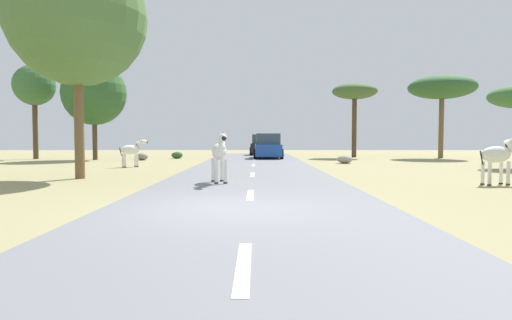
# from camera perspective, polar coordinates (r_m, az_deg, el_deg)

# --- Properties ---
(ground_plane) EXTENTS (90.00, 90.00, 0.00)m
(ground_plane) POSITION_cam_1_polar(r_m,az_deg,el_deg) (8.89, -3.62, -6.60)
(ground_plane) COLOR #998E60
(road) EXTENTS (6.00, 64.00, 0.05)m
(road) POSITION_cam_1_polar(r_m,az_deg,el_deg) (8.86, -0.75, -6.46)
(road) COLOR slate
(road) RESTS_ON ground_plane
(lane_markings) EXTENTS (0.16, 56.00, 0.01)m
(lane_markings) POSITION_cam_1_polar(r_m,az_deg,el_deg) (7.87, -0.87, -7.43)
(lane_markings) COLOR silver
(lane_markings) RESTS_ON road
(zebra_0) EXTENTS (0.69, 1.69, 1.62)m
(zebra_0) POSITION_cam_1_polar(r_m,az_deg,el_deg) (13.76, -4.63, 1.00)
(zebra_0) COLOR silver
(zebra_0) RESTS_ON road
(zebra_1) EXTENTS (1.63, 0.72, 1.57)m
(zebra_1) POSITION_cam_1_polar(r_m,az_deg,el_deg) (15.57, 29.29, 0.56)
(zebra_1) COLOR silver
(zebra_1) RESTS_ON ground_plane
(zebra_2) EXTENTS (1.31, 1.13, 1.45)m
(zebra_2) POSITION_cam_1_polar(r_m,az_deg,el_deg) (22.92, -15.79, 1.27)
(zebra_2) COLOR silver
(zebra_2) RESTS_ON ground_plane
(car_0) EXTENTS (2.06, 4.36, 1.74)m
(car_0) POSITION_cam_1_polar(r_m,az_deg,el_deg) (30.82, 1.71, 1.72)
(car_0) COLOR #1E479E
(car_0) RESTS_ON road
(car_1) EXTENTS (2.24, 4.45, 1.74)m
(car_1) POSITION_cam_1_polar(r_m,az_deg,el_deg) (37.48, 1.05, 1.93)
(car_1) COLOR black
(car_1) RESTS_ON road
(tree_1) EXTENTS (2.84, 2.84, 6.60)m
(tree_1) POSITION_cam_1_polar(r_m,az_deg,el_deg) (34.56, -26.86, 8.62)
(tree_1) COLOR #4C3823
(tree_1) RESTS_ON ground_plane
(tree_2) EXTENTS (3.42, 3.42, 5.65)m
(tree_2) POSITION_cam_1_polar(r_m,az_deg,el_deg) (34.48, 12.94, 8.58)
(tree_2) COLOR #4C3823
(tree_2) RESTS_ON ground_plane
(tree_3) EXTENTS (4.91, 4.91, 8.25)m
(tree_3) POSITION_cam_1_polar(r_m,az_deg,el_deg) (17.52, -22.21, 16.93)
(tree_3) COLOR brown
(tree_3) RESTS_ON ground_plane
(tree_4) EXTENTS (4.82, 4.82, 6.03)m
(tree_4) POSITION_cam_1_polar(r_m,az_deg,el_deg) (35.08, 23.32, 8.67)
(tree_4) COLOR brown
(tree_4) RESTS_ON ground_plane
(tree_6) EXTENTS (4.26, 4.26, 6.61)m
(tree_6) POSITION_cam_1_polar(r_m,az_deg,el_deg) (31.54, -20.26, 8.16)
(tree_6) COLOR #4C3823
(tree_6) RESTS_ON ground_plane
(bush_0) EXTENTS (0.81, 0.73, 0.48)m
(bush_0) POSITION_cam_1_polar(r_m,az_deg,el_deg) (31.92, -10.13, 0.63)
(bush_0) COLOR #2D5628
(bush_0) RESTS_ON ground_plane
(rock_1) EXTENTS (0.87, 0.88, 0.48)m
(rock_1) POSITION_cam_1_polar(r_m,az_deg,el_deg) (25.82, 11.69, 0.09)
(rock_1) COLOR gray
(rock_1) RESTS_ON ground_plane
(rock_3) EXTENTS (0.78, 0.72, 0.47)m
(rock_3) POSITION_cam_1_polar(r_m,az_deg,el_deg) (29.98, -14.53, 0.43)
(rock_3) COLOR gray
(rock_3) RESTS_ON ground_plane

